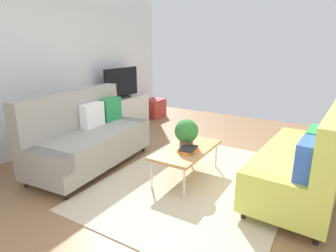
% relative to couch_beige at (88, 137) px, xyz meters
% --- Properties ---
extents(ground_plane, '(7.68, 7.68, 0.00)m').
position_rel_couch_beige_xyz_m(ground_plane, '(0.26, -1.55, -0.45)').
color(ground_plane, '#936B47').
extents(wall_far, '(6.40, 0.12, 2.90)m').
position_rel_couch_beige_xyz_m(wall_far, '(0.26, 1.25, 1.00)').
color(wall_far, silver).
rests_on(wall_far, ground_plane).
extents(area_rug, '(2.90, 2.20, 0.01)m').
position_rel_couch_beige_xyz_m(area_rug, '(0.34, -1.62, -0.44)').
color(area_rug, beige).
rests_on(area_rug, ground_plane).
extents(couch_beige, '(1.96, 0.99, 1.10)m').
position_rel_couch_beige_xyz_m(couch_beige, '(0.00, 0.00, 0.00)').
color(couch_beige, gray).
rests_on(couch_beige, ground_plane).
extents(couch_green, '(1.95, 0.96, 1.10)m').
position_rel_couch_beige_xyz_m(couch_green, '(0.67, -2.84, 0.00)').
color(couch_green, '#C1CC51').
rests_on(couch_green, ground_plane).
extents(coffee_table, '(1.10, 0.56, 0.42)m').
position_rel_couch_beige_xyz_m(coffee_table, '(0.39, -1.42, -0.05)').
color(coffee_table, '#B7844C').
rests_on(coffee_table, ground_plane).
extents(tv_console, '(1.40, 0.44, 0.64)m').
position_rel_couch_beige_xyz_m(tv_console, '(1.85, 0.91, -0.13)').
color(tv_console, silver).
rests_on(tv_console, ground_plane).
extents(tv, '(1.00, 0.20, 0.64)m').
position_rel_couch_beige_xyz_m(tv, '(1.85, 0.89, 0.51)').
color(tv, black).
rests_on(tv, tv_console).
extents(storage_trunk, '(0.52, 0.40, 0.44)m').
position_rel_couch_beige_xyz_m(storage_trunk, '(2.95, 0.81, -0.23)').
color(storage_trunk, '#B2382D').
rests_on(storage_trunk, ground_plane).
extents(potted_plant, '(0.32, 0.32, 0.38)m').
position_rel_couch_beige_xyz_m(potted_plant, '(0.42, -1.40, 0.18)').
color(potted_plant, brown).
rests_on(potted_plant, coffee_table).
extents(table_book_0, '(0.27, 0.23, 0.03)m').
position_rel_couch_beige_xyz_m(table_book_0, '(0.28, -1.50, -0.01)').
color(table_book_0, orange).
rests_on(table_book_0, coffee_table).
extents(table_book_1, '(0.26, 0.21, 0.03)m').
position_rel_couch_beige_xyz_m(table_book_1, '(0.28, -1.50, 0.02)').
color(table_book_1, '#262626').
rests_on(table_book_1, table_book_0).
extents(vase_0, '(0.14, 0.14, 0.19)m').
position_rel_couch_beige_xyz_m(vase_0, '(1.27, 0.96, 0.29)').
color(vase_0, silver).
rests_on(vase_0, tv_console).
extents(vase_1, '(0.11, 0.11, 0.19)m').
position_rel_couch_beige_xyz_m(vase_1, '(1.46, 0.96, 0.29)').
color(vase_1, '#33B29E').
rests_on(vase_1, tv_console).
extents(bottle_0, '(0.05, 0.05, 0.17)m').
position_rel_couch_beige_xyz_m(bottle_0, '(1.63, 0.87, 0.28)').
color(bottle_0, purple).
rests_on(bottle_0, tv_console).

